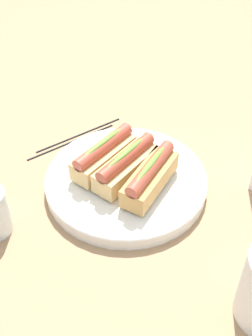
{
  "coord_description": "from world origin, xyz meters",
  "views": [
    {
      "loc": [
        0.34,
        0.49,
        0.61
      ],
      "look_at": [
        -0.02,
        -0.01,
        0.05
      ],
      "focal_mm": 45.99,
      "sensor_mm": 36.0,
      "label": 1
    }
  ],
  "objects_px": {
    "serving_bowl": "(126,181)",
    "hotdog_side": "(150,176)",
    "hotdog_front": "(103,155)",
    "hotdog_back": "(126,165)",
    "chopstick_near": "(71,142)",
    "chopstick_far": "(79,134)"
  },
  "relations": [
    {
      "from": "serving_bowl",
      "to": "chopstick_near",
      "type": "xyz_separation_m",
      "value": [
        0.02,
        -0.19,
        -0.01
      ]
    },
    {
      "from": "hotdog_back",
      "to": "chopstick_far",
      "type": "relative_size",
      "value": 0.72
    },
    {
      "from": "hotdog_back",
      "to": "chopstick_near",
      "type": "height_order",
      "value": "hotdog_back"
    },
    {
      "from": "serving_bowl",
      "to": "hotdog_front",
      "type": "xyz_separation_m",
      "value": [
        0.02,
        -0.05,
        0.04
      ]
    },
    {
      "from": "hotdog_front",
      "to": "hotdog_side",
      "type": "xyz_separation_m",
      "value": [
        -0.04,
        0.1,
        0.0
      ]
    },
    {
      "from": "hotdog_back",
      "to": "hotdog_side",
      "type": "relative_size",
      "value": 1.01
    },
    {
      "from": "hotdog_front",
      "to": "hotdog_back",
      "type": "xyz_separation_m",
      "value": [
        -0.02,
        0.05,
        0.0
      ]
    },
    {
      "from": "serving_bowl",
      "to": "hotdog_back",
      "type": "distance_m",
      "value": 0.04
    },
    {
      "from": "serving_bowl",
      "to": "chopstick_near",
      "type": "bearing_deg",
      "value": -83.91
    },
    {
      "from": "hotdog_front",
      "to": "chopstick_far",
      "type": "bearing_deg",
      "value": -100.99
    },
    {
      "from": "chopstick_far",
      "to": "chopstick_near",
      "type": "bearing_deg",
      "value": 22.48
    },
    {
      "from": "hotdog_side",
      "to": "chopstick_far",
      "type": "height_order",
      "value": "hotdog_side"
    },
    {
      "from": "serving_bowl",
      "to": "hotdog_side",
      "type": "distance_m",
      "value": 0.07
    },
    {
      "from": "chopstick_near",
      "to": "chopstick_far",
      "type": "xyz_separation_m",
      "value": [
        -0.03,
        -0.01,
        0.0
      ]
    },
    {
      "from": "hotdog_front",
      "to": "hotdog_back",
      "type": "distance_m",
      "value": 0.05
    },
    {
      "from": "hotdog_side",
      "to": "chopstick_far",
      "type": "bearing_deg",
      "value": -88.02
    },
    {
      "from": "hotdog_side",
      "to": "chopstick_far",
      "type": "distance_m",
      "value": 0.26
    },
    {
      "from": "hotdog_side",
      "to": "chopstick_near",
      "type": "relative_size",
      "value": 0.71
    },
    {
      "from": "hotdog_front",
      "to": "chopstick_far",
      "type": "distance_m",
      "value": 0.16
    },
    {
      "from": "hotdog_front",
      "to": "hotdog_side",
      "type": "relative_size",
      "value": 1.01
    },
    {
      "from": "chopstick_near",
      "to": "hotdog_back",
      "type": "bearing_deg",
      "value": 96.49
    },
    {
      "from": "chopstick_near",
      "to": "serving_bowl",
      "type": "bearing_deg",
      "value": 96.49
    }
  ]
}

